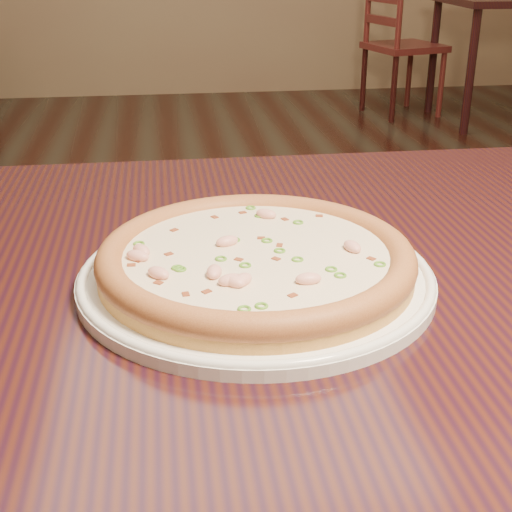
{
  "coord_description": "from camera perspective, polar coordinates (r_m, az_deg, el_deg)",
  "views": [
    {
      "loc": [
        -0.29,
        -0.91,
        1.07
      ],
      "look_at": [
        -0.2,
        -0.27,
        0.78
      ],
      "focal_mm": 50.0,
      "sensor_mm": 36.0,
      "label": 1
    }
  ],
  "objects": [
    {
      "name": "hero_table",
      "position": [
        0.83,
        7.84,
        -6.3
      ],
      "size": [
        1.2,
        0.8,
        0.75
      ],
      "color": "black",
      "rests_on": "ground"
    },
    {
      "name": "pizza",
      "position": [
        0.7,
        -0.02,
        -0.23
      ],
      "size": [
        0.32,
        0.32,
        0.03
      ],
      "color": "#D3934A",
      "rests_on": "plate"
    },
    {
      "name": "plate",
      "position": [
        0.71,
        0.0,
        -1.57
      ],
      "size": [
        0.35,
        0.35,
        0.02
      ],
      "color": "white",
      "rests_on": "hero_table"
    },
    {
      "name": "chair_c",
      "position": [
        4.82,
        11.25,
        16.15
      ],
      "size": [
        0.52,
        0.52,
        0.95
      ],
      "color": "#501819",
      "rests_on": "ground"
    }
  ]
}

